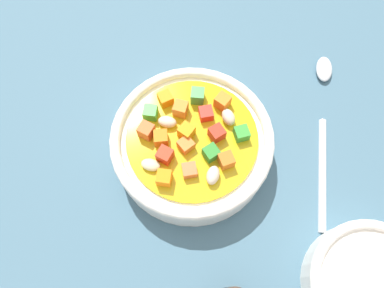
# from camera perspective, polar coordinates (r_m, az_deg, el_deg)

# --- Properties ---
(ground_plane) EXTENTS (1.40, 1.40, 0.02)m
(ground_plane) POSITION_cam_1_polar(r_m,az_deg,el_deg) (0.42, 0.00, -1.65)
(ground_plane) COLOR #42667A
(soup_bowl_main) EXTENTS (0.18, 0.18, 0.06)m
(soup_bowl_main) POSITION_cam_1_polar(r_m,az_deg,el_deg) (0.39, -0.01, 0.19)
(soup_bowl_main) COLOR white
(soup_bowl_main) RESTS_ON ground_plane
(spoon) EXTENTS (0.10, 0.21, 0.01)m
(spoon) POSITION_cam_1_polar(r_m,az_deg,el_deg) (0.45, 20.63, 3.05)
(spoon) COLOR silver
(spoon) RESTS_ON ground_plane
(side_bowl_small) EXTENTS (0.12, 0.12, 0.04)m
(side_bowl_small) POSITION_cam_1_polar(r_m,az_deg,el_deg) (0.40, 26.99, -19.96)
(side_bowl_small) COLOR white
(side_bowl_small) RESTS_ON ground_plane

